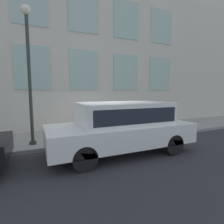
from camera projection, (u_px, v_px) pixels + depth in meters
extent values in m
plane|color=#2D2D30|center=(105.00, 144.00, 7.35)|extent=(80.00, 80.00, 0.00)
cube|color=gray|center=(94.00, 134.00, 8.73)|extent=(3.06, 60.00, 0.15)
cube|color=beige|center=(83.00, 24.00, 9.60)|extent=(0.30, 40.00, 11.83)
cube|color=#9EBCB2|center=(160.00, 74.00, 11.86)|extent=(0.03, 1.68, 2.18)
cube|color=#9EBCB2|center=(126.00, 72.00, 10.79)|extent=(0.03, 1.68, 2.18)
cube|color=#9EBCB2|center=(84.00, 70.00, 9.73)|extent=(0.03, 1.68, 2.18)
cube|color=#9EBCB2|center=(33.00, 68.00, 8.66)|extent=(0.03, 1.68, 2.18)
cube|color=#9EBCB2|center=(161.00, 27.00, 11.51)|extent=(0.03, 1.68, 2.18)
cube|color=#9EBCB2|center=(126.00, 20.00, 10.44)|extent=(0.03, 1.68, 2.18)
cube|color=#9EBCB2|center=(83.00, 12.00, 9.38)|extent=(0.03, 1.68, 2.18)
cube|color=#9EBCB2|center=(29.00, 1.00, 8.31)|extent=(0.03, 1.68, 2.18)
cylinder|color=#2D7260|center=(107.00, 137.00, 7.83)|extent=(0.33, 0.33, 0.04)
cylinder|color=#2D7260|center=(107.00, 131.00, 7.80)|extent=(0.25, 0.25, 0.64)
sphere|color=#2C5D50|center=(107.00, 124.00, 7.76)|extent=(0.26, 0.26, 0.26)
cylinder|color=black|center=(107.00, 122.00, 7.75)|extent=(0.09, 0.09, 0.10)
cylinder|color=#2D7260|center=(111.00, 129.00, 7.86)|extent=(0.09, 0.10, 0.09)
cylinder|color=#2D7260|center=(104.00, 129.00, 7.72)|extent=(0.09, 0.10, 0.09)
cylinder|color=navy|center=(117.00, 128.00, 8.58)|extent=(0.08, 0.08, 0.51)
cylinder|color=navy|center=(116.00, 128.00, 8.68)|extent=(0.08, 0.08, 0.51)
cube|color=yellow|center=(116.00, 119.00, 8.58)|extent=(0.14, 0.10, 0.39)
cylinder|color=yellow|center=(117.00, 119.00, 8.49)|extent=(0.06, 0.06, 0.37)
cylinder|color=yellow|center=(115.00, 119.00, 8.67)|extent=(0.06, 0.06, 0.37)
sphere|color=brown|center=(116.00, 114.00, 8.55)|extent=(0.17, 0.17, 0.17)
cylinder|color=black|center=(85.00, 159.00, 4.82)|extent=(0.24, 0.72, 0.72)
cylinder|color=black|center=(72.00, 142.00, 6.47)|extent=(0.24, 0.72, 0.72)
cylinder|color=black|center=(173.00, 144.00, 6.11)|extent=(0.24, 0.72, 0.72)
cylinder|color=black|center=(144.00, 133.00, 7.76)|extent=(0.24, 0.72, 0.72)
cube|color=white|center=(121.00, 134.00, 6.25)|extent=(2.06, 5.13, 0.69)
cube|color=white|center=(124.00, 113.00, 6.22)|extent=(1.82, 3.18, 0.76)
cube|color=#1E232D|center=(124.00, 113.00, 6.22)|extent=(1.83, 2.93, 0.49)
cylinder|color=#2D332D|center=(33.00, 143.00, 6.84)|extent=(0.26, 0.26, 0.12)
cylinder|color=#2D332D|center=(30.00, 81.00, 6.57)|extent=(0.12, 0.12, 4.87)
sphere|color=silver|center=(26.00, 10.00, 6.28)|extent=(0.36, 0.36, 0.36)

